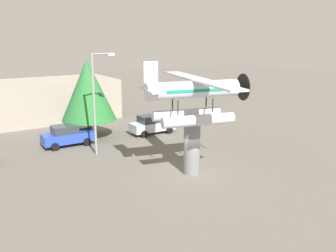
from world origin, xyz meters
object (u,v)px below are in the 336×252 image
at_px(display_pedestal, 192,148).
at_px(storefront_building, 50,99).
at_px(car_far_silver, 152,124).
at_px(tree_east, 88,90).
at_px(streetlight_primary, 96,97).
at_px(car_mid_blue, 67,135).
at_px(floatplane_monument, 195,97).

relative_size(display_pedestal, storefront_building, 0.26).
distance_m(car_far_silver, tree_east, 6.68).
distance_m(display_pedestal, tree_east, 12.76).
distance_m(streetlight_primary, tree_east, 5.18).
xyz_separation_m(display_pedestal, tree_east, (-2.62, 12.22, 2.58)).
distance_m(display_pedestal, car_mid_blue, 11.95).
relative_size(car_mid_blue, car_far_silver, 1.00).
distance_m(display_pedestal, streetlight_primary, 8.57).
height_order(display_pedestal, storefront_building, storefront_building).
xyz_separation_m(display_pedestal, streetlight_primary, (-3.79, 7.17, 2.78)).
bearing_deg(tree_east, streetlight_primary, -103.06).
bearing_deg(display_pedestal, car_far_silver, 74.91).
bearing_deg(floatplane_monument, storefront_building, 112.21).
height_order(floatplane_monument, car_far_silver, floatplane_monument).
xyz_separation_m(car_mid_blue, tree_east, (2.55, 1.48, 3.46)).
xyz_separation_m(floatplane_monument, car_mid_blue, (-5.29, 10.76, -4.32)).
relative_size(car_far_silver, storefront_building, 0.31).
bearing_deg(tree_east, storefront_building, 95.35).
bearing_deg(display_pedestal, tree_east, 102.08).
xyz_separation_m(display_pedestal, car_far_silver, (2.80, 10.39, -0.88)).
xyz_separation_m(display_pedestal, car_mid_blue, (-5.17, 10.74, -0.88)).
bearing_deg(streetlight_primary, car_far_silver, 26.00).
distance_m(car_mid_blue, storefront_building, 11.45).
xyz_separation_m(display_pedestal, storefront_building, (-3.53, 22.00, 0.39)).
bearing_deg(car_mid_blue, storefront_building, 81.75).
bearing_deg(display_pedestal, car_mid_blue, 115.69).
distance_m(floatplane_monument, car_far_silver, 11.59).
height_order(floatplane_monument, tree_east, floatplane_monument).
bearing_deg(streetlight_primary, storefront_building, 89.02).
height_order(display_pedestal, car_far_silver, display_pedestal).
relative_size(car_far_silver, tree_east, 0.60).
distance_m(display_pedestal, car_far_silver, 10.79).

